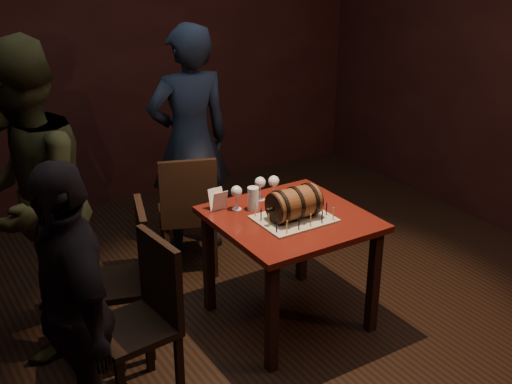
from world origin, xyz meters
TOP-DOWN VIEW (x-y plane):
  - room_shell at (0.00, 0.00)m, footprint 5.04×5.04m
  - pub_table at (0.17, 0.02)m, footprint 0.90×0.90m
  - cake_board at (0.15, -0.04)m, footprint 0.45×0.35m
  - barrel_cake at (0.15, -0.04)m, footprint 0.36×0.21m
  - birthday_candles at (0.15, -0.04)m, footprint 0.40×0.30m
  - wine_glass_left at (-0.07, 0.28)m, footprint 0.07×0.07m
  - wine_glass_mid at (0.14, 0.33)m, footprint 0.07×0.07m
  - wine_glass_right at (0.23, 0.30)m, footprint 0.07×0.07m
  - pint_of_ale at (0.02, 0.22)m, footprint 0.07×0.07m
  - menu_card at (-0.16, 0.34)m, footprint 0.10×0.05m
  - chair_back at (-0.11, 0.90)m, footprint 0.51×0.51m
  - chair_left_rear at (-0.81, 0.28)m, footprint 0.50×0.50m
  - chair_left_front at (-0.89, -0.17)m, footprint 0.44×0.44m
  - person_back at (0.10, 1.27)m, footprint 0.69×0.48m
  - person_left_rear at (-1.26, 0.62)m, footprint 1.02×1.12m
  - person_left_front at (-1.29, -0.31)m, footprint 0.39×0.89m

SIDE VIEW (x-z plane):
  - chair_back at x=-0.11m, z-range 0.06..0.99m
  - chair_left_rear at x=-0.81m, z-range 0.06..0.99m
  - chair_left_front at x=-0.89m, z-range 0.06..0.99m
  - pub_table at x=0.17m, z-range 0.27..1.02m
  - person_left_front at x=-1.29m, z-range 0.00..1.50m
  - cake_board at x=0.15m, z-range 0.75..0.76m
  - birthday_candles at x=0.15m, z-range 0.76..0.85m
  - menu_card at x=-0.16m, z-range 0.75..0.88m
  - pint_of_ale at x=0.02m, z-range 0.75..0.90m
  - barrel_cake at x=0.15m, z-range 0.75..0.96m
  - wine_glass_mid at x=0.14m, z-range 0.79..0.95m
  - wine_glass_left at x=-0.07m, z-range 0.79..0.95m
  - wine_glass_right at x=0.23m, z-range 0.79..0.95m
  - person_back at x=0.10m, z-range 0.00..1.78m
  - person_left_rear at x=-1.26m, z-range 0.00..1.88m
  - room_shell at x=0.00m, z-range 0.00..2.80m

